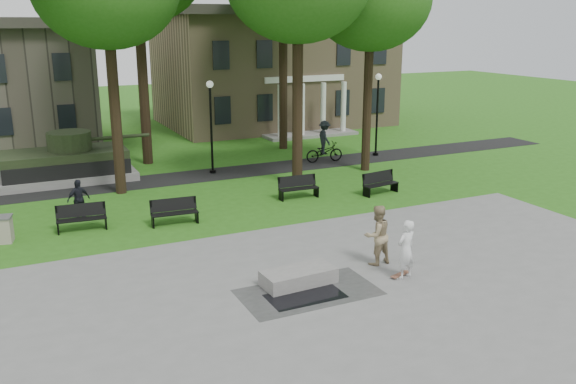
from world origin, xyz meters
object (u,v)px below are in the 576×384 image
park_bench_0 (81,217)px  cyclist (324,145)px  skateboarder (406,249)px  friend_watching (377,235)px  trash_bin (3,229)px  concrete_block (299,277)px

park_bench_0 → cyclist: bearing=29.4°
skateboarder → park_bench_0: (-8.28, 8.89, -0.42)m
skateboarder → friend_watching: 1.33m
park_bench_0 → trash_bin: 2.69m
park_bench_0 → trash_bin: (-2.68, -0.16, -0.04)m
skateboarder → trash_bin: size_ratio=1.92×
concrete_block → trash_bin: 11.02m
concrete_block → cyclist: bearing=58.6°
concrete_block → cyclist: (8.64, 14.15, 0.70)m
friend_watching → skateboarder: bearing=92.0°
concrete_block → friend_watching: 3.07m
friend_watching → park_bench_0: size_ratio=1.07×
friend_watching → cyclist: 14.95m
cyclist → friend_watching: bearing=164.4°
trash_bin → cyclist: bearing=21.3°
concrete_block → skateboarder: (3.12, -0.99, 0.70)m
cyclist → trash_bin: bearing=118.0°
concrete_block → park_bench_0: size_ratio=1.20×
trash_bin → friend_watching: bearing=-34.5°
concrete_block → cyclist: size_ratio=0.95×
park_bench_0 → concrete_block: bearing=-51.8°
concrete_block → cyclist: 16.59m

